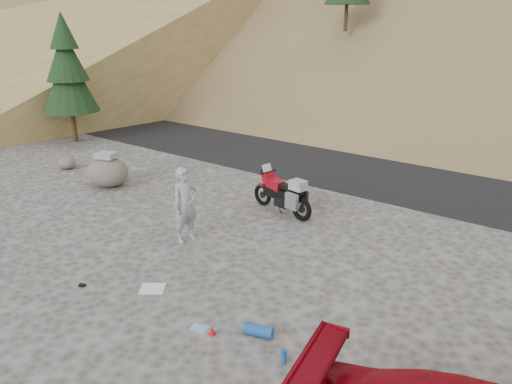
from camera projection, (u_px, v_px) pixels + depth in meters
ground at (191, 255)px, 10.74m from camera, size 140.00×140.00×0.00m
road at (372, 163)px, 17.46m from camera, size 120.00×7.00×0.05m
conifer_verge at (67, 69)px, 19.45m from camera, size 2.20×2.20×5.04m
motorcycle at (284, 195)px, 12.82m from camera, size 2.03×0.79×1.22m
man at (187, 240)px, 11.45m from camera, size 0.52×0.70×1.74m
boulder at (107, 171)px, 14.95m from camera, size 1.50×1.33×1.05m
small_rock at (67, 163)px, 16.73m from camera, size 0.73×0.68×0.38m
gear_white_cloth at (152, 289)px, 9.41m from camera, size 0.61×0.60×0.02m
gear_blue_mat at (258, 330)px, 8.01m from camera, size 0.52×0.33×0.19m
gear_bottle at (284, 356)px, 7.36m from camera, size 0.11×0.11×0.24m
gear_funnel at (212, 330)px, 8.04m from camera, size 0.13×0.13×0.16m
gear_glove_b at (82, 285)px, 9.50m from camera, size 0.14×0.12×0.04m
gear_blue_cloth at (200, 328)px, 8.22m from camera, size 0.33×0.28×0.01m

